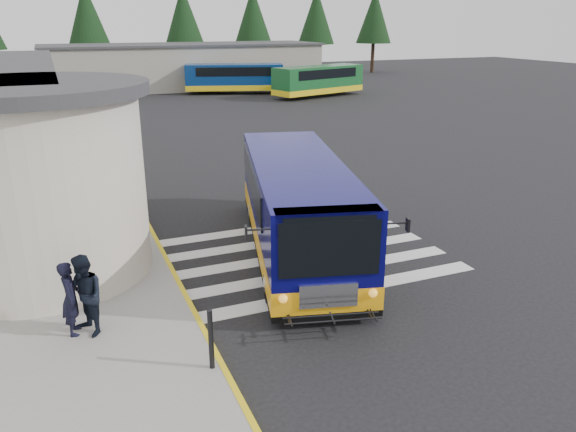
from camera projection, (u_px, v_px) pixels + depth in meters
name	position (u px, v px, depth m)	size (l,w,h in m)	color
ground	(303.00, 243.00, 16.79)	(140.00, 140.00, 0.00)	black
curb_strip	(144.00, 217.00, 18.78)	(0.12, 34.00, 0.16)	yellow
crosswalk	(298.00, 256.00, 15.91)	(8.00, 5.35, 0.01)	silver
depot_building	(184.00, 66.00, 54.88)	(26.40, 8.40, 4.20)	gray
tree_line	(168.00, 16.00, 60.42)	(58.40, 4.40, 10.00)	black
transit_bus	(298.00, 210.00, 15.74)	(5.07, 9.70, 2.66)	#080754
pedestrian_a	(71.00, 298.00, 11.46)	(0.58, 0.38, 1.60)	black
pedestrian_b	(85.00, 296.00, 11.39)	(0.84, 0.66, 1.74)	black
bollard	(211.00, 339.00, 10.34)	(0.10, 0.10, 1.21)	black
far_bus_a	(234.00, 77.00, 50.74)	(9.02, 4.93, 2.24)	navy
far_bus_b	(319.00, 80.00, 48.68)	(9.00, 4.95, 2.24)	#165325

